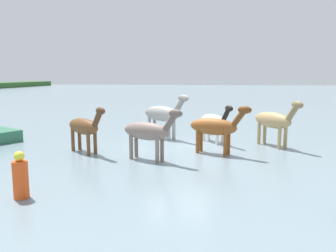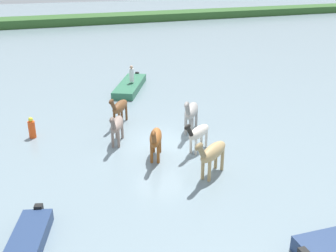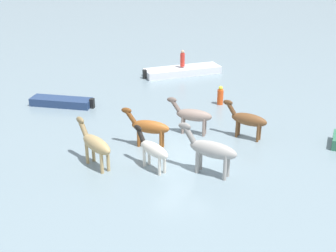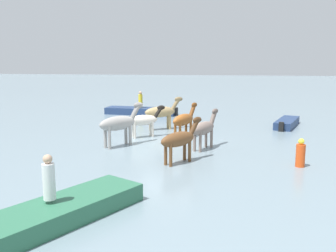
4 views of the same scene
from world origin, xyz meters
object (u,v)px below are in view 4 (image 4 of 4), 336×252
boat_tender_starboard (287,124)px  horse_pinto_flank (204,128)px  horse_chestnut_trailing (184,120)px  person_watcher_seated (140,100)px  buoy_channel_marker (301,154)px  person_helmsman_aft (49,179)px  horse_dun_straggler (119,123)px  boat_skiff_near (141,112)px  horse_lead (161,112)px  horse_rear_stallion (144,120)px  horse_mid_herd (179,139)px  boat_motor_center (52,217)px

boat_tender_starboard → horse_pinto_flank: bearing=163.4°
horse_chestnut_trailing → person_watcher_seated: size_ratio=1.94×
buoy_channel_marker → person_helmsman_aft: bearing=40.6°
horse_dun_straggler → boat_tender_starboard: (-8.93, -7.02, -0.99)m
boat_skiff_near → boat_tender_starboard: boat_skiff_near is taller
horse_pinto_flank → person_watcher_seated: 12.07m
horse_lead → horse_rear_stallion: (0.52, 2.41, -0.14)m
horse_mid_herd → boat_skiff_near: horse_mid_herd is taller
horse_dun_straggler → horse_chestnut_trailing: bearing=-14.9°
horse_chestnut_trailing → boat_tender_starboard: (-6.04, -4.68, -0.86)m
boat_motor_center → person_helmsman_aft: person_helmsman_aft is taller
horse_lead → buoy_channel_marker: horse_lead is taller
horse_mid_herd → horse_rear_stallion: 5.48m
boat_tender_starboard → buoy_channel_marker: size_ratio=3.38×
horse_chestnut_trailing → horse_rear_stallion: horse_chestnut_trailing is taller
horse_chestnut_trailing → boat_motor_center: horse_chestnut_trailing is taller
horse_lead → boat_motor_center: size_ratio=0.43×
boat_motor_center → person_watcher_seated: (2.32, -19.48, 0.98)m
horse_rear_stallion → person_watcher_seated: bearing=70.4°
horse_mid_herd → horse_lead: bearing=53.1°
horse_dun_straggler → boat_motor_center: (-0.81, 8.74, -0.96)m
horse_dun_straggler → horse_pinto_flank: bearing=-53.0°
horse_mid_herd → boat_motor_center: bearing=-164.2°
horse_dun_straggler → horse_mid_herd: (-3.28, 2.51, -0.15)m
horse_dun_straggler → boat_motor_center: 8.83m
horse_mid_herd → person_helmsman_aft: (2.57, 6.10, 0.17)m
horse_dun_straggler → horse_lead: (-1.23, -4.74, -0.07)m
horse_dun_straggler → horse_pinto_flank: 4.12m
person_helmsman_aft → boat_skiff_near: bearing=-83.6°
person_watcher_seated → boat_tender_starboard: bearing=160.4°
boat_skiff_near → buoy_channel_marker: size_ratio=5.05×
horse_lead → person_helmsman_aft: (0.53, 13.35, 0.08)m
horse_mid_herd → person_watcher_seated: 14.09m
horse_rear_stallion → boat_skiff_near: bearing=70.2°
buoy_channel_marker → horse_pinto_flank: bearing=-30.9°
boat_skiff_near → buoy_channel_marker: bearing=130.7°
horse_lead → horse_rear_stallion: 2.47m
boat_skiff_near → boat_tender_starboard: bearing=164.5°
horse_mid_herd → horse_lead: 7.54m
horse_lead → boat_motor_center: horse_lead is taller
horse_chestnut_trailing → boat_motor_center: bearing=-166.1°
person_helmsman_aft → buoy_channel_marker: bearing=-139.4°
person_watcher_seated → horse_pinto_flank: bearing=117.8°
horse_rear_stallion → buoy_channel_marker: 8.70m
horse_chestnut_trailing → horse_rear_stallion: bearing=114.8°
horse_rear_stallion → horse_chestnut_trailing: bearing=-34.1°
horse_lead → person_helmsman_aft: size_ratio=1.93×
horse_dun_straggler → horse_chestnut_trailing: 3.72m
horse_mid_herd → boat_skiff_near: 14.23m
horse_lead → buoy_channel_marker: size_ratio=2.01×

